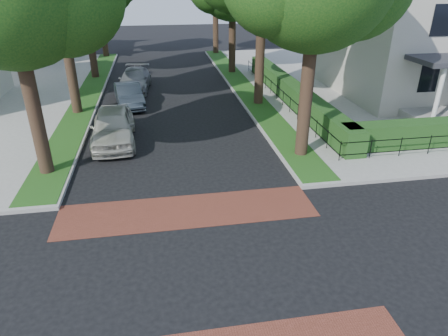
{
  "coord_description": "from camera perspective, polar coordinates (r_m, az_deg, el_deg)",
  "views": [
    {
      "loc": [
        -0.74,
        -8.83,
        7.56
      ],
      "look_at": [
        1.3,
        3.18,
        1.6
      ],
      "focal_mm": 32.0,
      "sensor_mm": 36.0,
      "label": 1
    }
  ],
  "objects": [
    {
      "name": "ground",
      "position": [
        11.65,
        -3.79,
        -14.47
      ],
      "size": [
        120.0,
        120.0,
        0.0
      ],
      "primitive_type": "plane",
      "color": "black",
      "rests_on": "ground"
    },
    {
      "name": "sidewalk_ne",
      "position": [
        35.22,
        26.29,
        11.19
      ],
      "size": [
        30.0,
        30.0,
        0.15
      ],
      "primitive_type": "cube",
      "color": "gray",
      "rests_on": "ground"
    },
    {
      "name": "crosswalk_far",
      "position": [
        14.22,
        -5.2,
        -6.13
      ],
      "size": [
        9.0,
        2.2,
        0.01
      ],
      "primitive_type": "cube",
      "color": "brown",
      "rests_on": "ground"
    },
    {
      "name": "grass_strip_ne",
      "position": [
        29.54,
        2.74,
        11.55
      ],
      "size": [
        1.6,
        29.8,
        0.02
      ],
      "primitive_type": "cube",
      "color": "#154513",
      "rests_on": "sidewalk_ne"
    },
    {
      "name": "grass_strip_nw",
      "position": [
        29.27,
        -18.76,
        10.08
      ],
      "size": [
        1.6,
        29.8,
        0.02
      ],
      "primitive_type": "cube",
      "color": "#154513",
      "rests_on": "sidewalk_nw"
    },
    {
      "name": "hedge_main_road",
      "position": [
        26.18,
        9.7,
        10.64
      ],
      "size": [
        1.0,
        18.0,
        1.2
      ],
      "primitive_type": "cube",
      "color": "#1C4919",
      "rests_on": "sidewalk_ne"
    },
    {
      "name": "fence_main_road",
      "position": [
        25.97,
        7.98,
        10.3
      ],
      "size": [
        0.06,
        18.0,
        0.9
      ],
      "primitive_type": null,
      "color": "black",
      "rests_on": "sidewalk_ne"
    },
    {
      "name": "house_victorian",
      "position": [
        30.78,
        28.68,
        20.31
      ],
      "size": [
        13.0,
        13.05,
        12.48
      ],
      "color": "beige",
      "rests_on": "sidewalk_ne"
    },
    {
      "name": "parked_car_front",
      "position": [
        20.23,
        -15.57,
        5.76
      ],
      "size": [
        2.26,
        5.12,
        1.71
      ],
      "primitive_type": "imported",
      "rotation": [
        0.0,
        0.0,
        0.05
      ],
      "color": "#B1AF9F",
      "rests_on": "ground"
    },
    {
      "name": "parked_car_middle",
      "position": [
        25.99,
        -13.42,
        10.08
      ],
      "size": [
        2.15,
        4.44,
        1.4
      ],
      "primitive_type": "imported",
      "rotation": [
        0.0,
        0.0,
        0.16
      ],
      "color": "#222A33",
      "rests_on": "ground"
    },
    {
      "name": "parked_car_rear",
      "position": [
        29.65,
        -12.67,
        12.16
      ],
      "size": [
        2.47,
        5.2,
        1.46
      ],
      "primitive_type": "imported",
      "rotation": [
        0.0,
        0.0,
        -0.09
      ],
      "color": "gray",
      "rests_on": "ground"
    }
  ]
}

